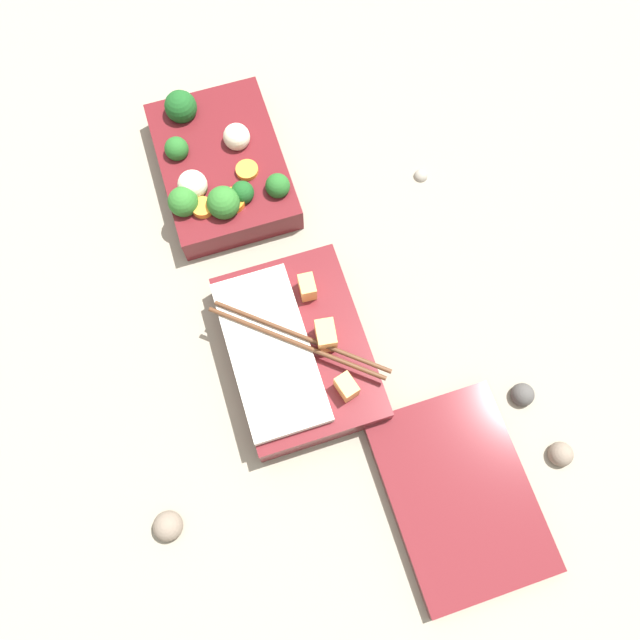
% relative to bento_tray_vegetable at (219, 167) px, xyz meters
% --- Properties ---
extents(ground_plane, '(3.00, 3.00, 0.00)m').
position_rel_bento_tray_vegetable_xyz_m(ground_plane, '(0.12, 0.03, -0.03)').
color(ground_plane, gray).
extents(bento_tray_vegetable, '(0.21, 0.15, 0.07)m').
position_rel_bento_tray_vegetable_xyz_m(bento_tray_vegetable, '(0.00, 0.00, 0.00)').
color(bento_tray_vegetable, maroon).
rests_on(bento_tray_vegetable, ground_plane).
extents(bento_tray_rice, '(0.21, 0.17, 0.07)m').
position_rel_bento_tray_vegetable_xyz_m(bento_tray_rice, '(0.26, 0.02, -0.00)').
color(bento_tray_rice, maroon).
rests_on(bento_tray_rice, ground_plane).
extents(bento_lid, '(0.21, 0.15, 0.02)m').
position_rel_bento_tray_vegetable_xyz_m(bento_lid, '(0.46, 0.14, -0.02)').
color(bento_lid, maroon).
rests_on(bento_lid, ground_plane).
extents(pebble_0, '(0.03, 0.03, 0.03)m').
position_rel_bento_tray_vegetable_xyz_m(pebble_0, '(0.40, -0.16, -0.02)').
color(pebble_0, '#7A6B5B').
rests_on(pebble_0, ground_plane).
extents(pebble_1, '(0.03, 0.03, 0.03)m').
position_rel_bento_tray_vegetable_xyz_m(pebble_1, '(0.38, 0.25, -0.02)').
color(pebble_1, '#474442').
rests_on(pebble_1, ground_plane).
extents(pebble_2, '(0.02, 0.02, 0.02)m').
position_rel_bento_tray_vegetable_xyz_m(pebble_2, '(0.07, 0.24, -0.02)').
color(pebble_2, gray).
rests_on(pebble_2, ground_plane).
extents(pebble_3, '(0.03, 0.03, 0.03)m').
position_rel_bento_tray_vegetable_xyz_m(pebble_3, '(0.45, 0.26, -0.02)').
color(pebble_3, '#7A6B5B').
rests_on(pebble_3, ground_plane).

